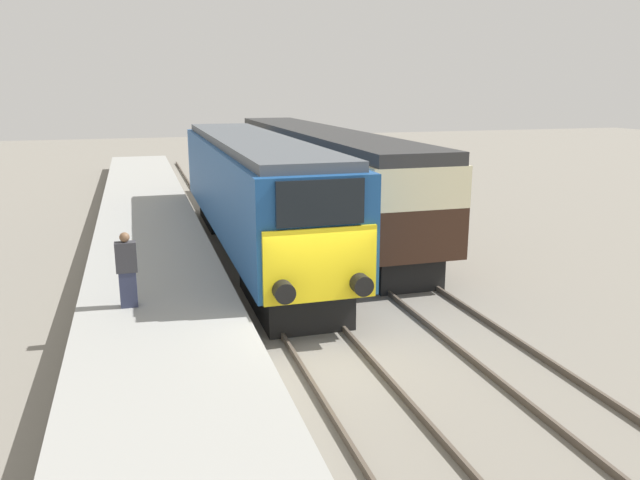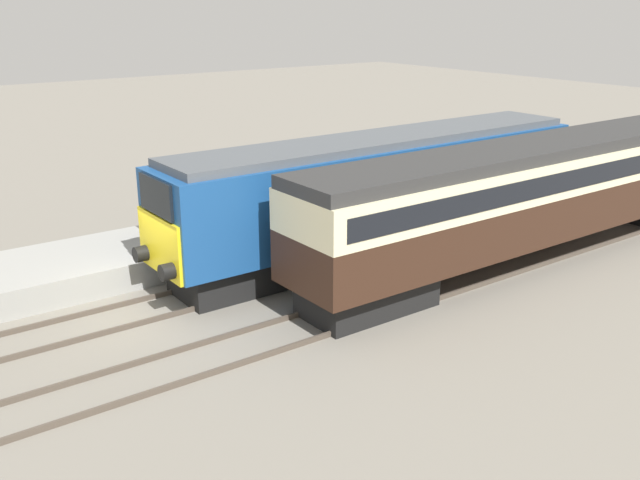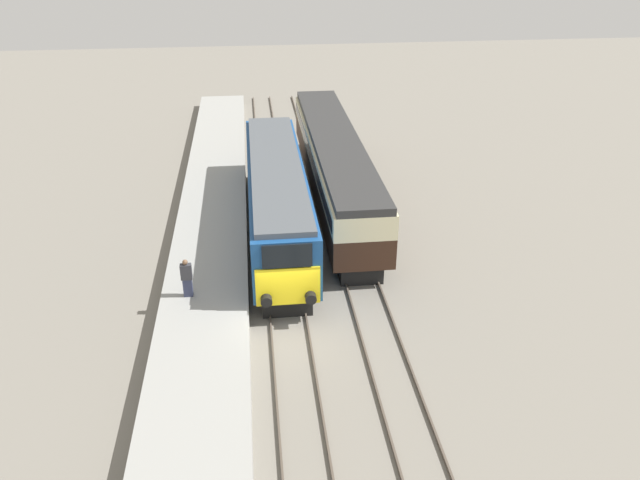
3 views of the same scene
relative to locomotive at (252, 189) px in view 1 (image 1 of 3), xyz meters
name	(u,v)px [view 1 (image 1 of 3)]	position (x,y,z in m)	size (l,w,h in m)	color
ground_plane	(327,353)	(0.00, -8.27, -2.20)	(120.00, 120.00, 0.00)	slate
platform_left	(152,252)	(-3.30, -0.27, -1.80)	(3.50, 50.00, 0.81)	gray
rails_near_track	(275,281)	(0.00, -3.27, -2.13)	(1.51, 60.00, 0.14)	#4C4238
rails_far_track	(386,271)	(3.40, -3.27, -2.13)	(1.50, 60.00, 0.14)	#4C4238
locomotive	(252,189)	(0.00, 0.00, 0.00)	(2.70, 15.97, 3.90)	black
passenger_carriage	(318,167)	(3.40, 4.03, 0.13)	(2.75, 19.22, 3.83)	black
person_on_platform	(127,270)	(-3.93, -6.42, -0.57)	(0.44, 0.26, 1.65)	#2D334C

